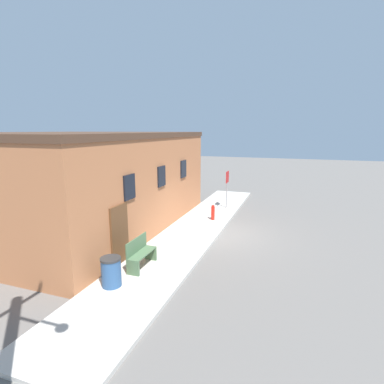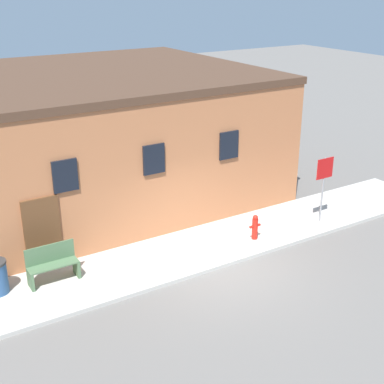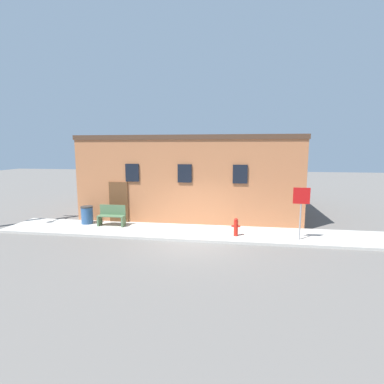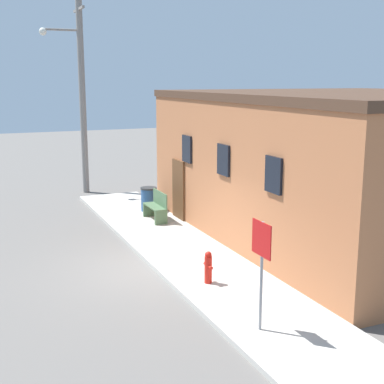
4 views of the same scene
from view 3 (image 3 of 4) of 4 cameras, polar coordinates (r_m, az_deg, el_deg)
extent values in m
plane|color=#66605B|center=(12.74, 0.19, -9.56)|extent=(80.00, 80.00, 0.00)
cube|color=#BCB7AD|center=(13.93, 0.98, -7.74)|extent=(18.51, 2.53, 0.12)
cube|color=#B26B42|center=(19.66, 1.14, 3.24)|extent=(11.58, 9.78, 4.34)
cube|color=#4C3323|center=(19.59, 1.16, 9.92)|extent=(11.68, 9.88, 0.24)
cube|color=black|center=(15.48, -11.31, 3.63)|extent=(0.70, 0.08, 0.90)
cube|color=black|center=(14.77, -1.40, 3.57)|extent=(0.70, 0.08, 0.90)
cube|color=black|center=(14.54, 9.15, 3.39)|extent=(0.70, 0.08, 0.90)
cube|color=brown|center=(15.97, -13.76, -2.06)|extent=(1.00, 0.08, 2.20)
cylinder|color=red|center=(13.27, 8.35, -6.87)|extent=(0.18, 0.18, 0.67)
sphere|color=red|center=(13.18, 8.38, -5.28)|extent=(0.17, 0.17, 0.17)
cylinder|color=red|center=(13.25, 7.74, -6.44)|extent=(0.10, 0.08, 0.08)
cylinder|color=red|center=(13.25, 8.98, -6.47)|extent=(0.10, 0.08, 0.08)
cylinder|color=gray|center=(13.24, 19.97, -3.92)|extent=(0.06, 0.06, 2.20)
cube|color=red|center=(13.09, 20.15, -0.68)|extent=(0.68, 0.02, 0.68)
cube|color=#4C6B47|center=(15.60, -17.20, -5.22)|extent=(0.08, 0.44, 0.48)
cube|color=#4C6B47|center=(15.11, -12.92, -5.50)|extent=(0.08, 0.44, 0.48)
cube|color=#4C6B47|center=(15.29, -15.13, -4.42)|extent=(1.33, 0.44, 0.04)
cube|color=#4C6B47|center=(15.41, -14.87, -3.28)|extent=(1.33, 0.04, 0.50)
cylinder|color=#2D517F|center=(16.15, -19.35, -4.23)|extent=(0.58, 0.58, 0.83)
cylinder|color=#2D2D2D|center=(16.06, -19.43, -2.68)|extent=(0.61, 0.61, 0.06)
camera|label=1|loc=(17.01, -50.25, 7.95)|focal=28.00mm
camera|label=2|loc=(10.27, -77.26, 23.23)|focal=50.00mm
camera|label=4|loc=(13.42, 65.12, 8.01)|focal=50.00mm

